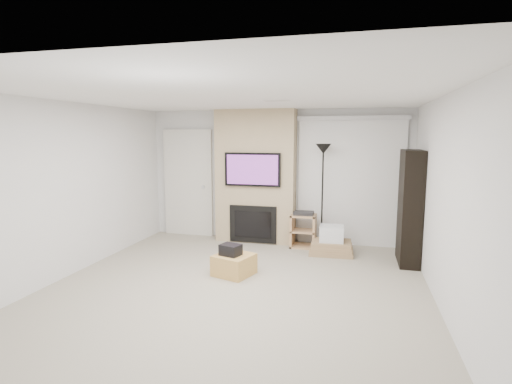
% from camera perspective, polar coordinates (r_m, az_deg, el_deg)
% --- Properties ---
extents(floor, '(5.00, 5.50, 0.00)m').
position_cam_1_polar(floor, '(5.37, -3.25, -14.03)').
color(floor, '#A29B89').
rests_on(floor, ground).
extents(ceiling, '(5.00, 5.50, 0.00)m').
position_cam_1_polar(ceiling, '(5.00, -3.49, 13.56)').
color(ceiling, white).
rests_on(ceiling, wall_back).
extents(wall_back, '(5.00, 0.00, 2.50)m').
position_cam_1_polar(wall_back, '(7.68, 2.85, 2.32)').
color(wall_back, silver).
rests_on(wall_back, ground).
extents(wall_front, '(5.00, 0.00, 2.50)m').
position_cam_1_polar(wall_front, '(2.62, -22.17, -9.68)').
color(wall_front, silver).
rests_on(wall_front, ground).
extents(wall_left, '(0.00, 5.50, 2.50)m').
position_cam_1_polar(wall_left, '(6.26, -25.74, 0.20)').
color(wall_left, silver).
rests_on(wall_left, ground).
extents(wall_right, '(0.00, 5.50, 2.50)m').
position_cam_1_polar(wall_right, '(4.91, 25.70, -1.77)').
color(wall_right, silver).
rests_on(wall_right, ground).
extents(hvac_vent, '(0.35, 0.18, 0.01)m').
position_cam_1_polar(hvac_vent, '(5.67, 3.00, 12.88)').
color(hvac_vent, silver).
rests_on(hvac_vent, ceiling).
extents(ottoman, '(0.63, 0.63, 0.30)m').
position_cam_1_polar(ottoman, '(5.93, -3.16, -10.33)').
color(ottoman, tan).
rests_on(ottoman, floor).
extents(black_bag, '(0.33, 0.30, 0.16)m').
position_cam_1_polar(black_bag, '(5.85, -3.65, -8.24)').
color(black_bag, black).
rests_on(black_bag, ottoman).
extents(fireplace_wall, '(1.50, 0.47, 2.50)m').
position_cam_1_polar(fireplace_wall, '(7.56, -0.07, 2.12)').
color(fireplace_wall, tan).
rests_on(fireplace_wall, floor).
extents(entry_door, '(1.02, 0.11, 2.14)m').
position_cam_1_polar(entry_door, '(8.22, -9.61, 1.22)').
color(entry_door, silver).
rests_on(entry_door, floor).
extents(vertical_blinds, '(1.98, 0.10, 2.37)m').
position_cam_1_polar(vertical_blinds, '(7.48, 13.35, 2.13)').
color(vertical_blinds, silver).
rests_on(vertical_blinds, floor).
extents(floor_lamp, '(0.28, 0.28, 1.88)m').
position_cam_1_polar(floor_lamp, '(7.18, 9.54, 3.64)').
color(floor_lamp, black).
rests_on(floor_lamp, floor).
extents(av_stand, '(0.45, 0.38, 0.66)m').
position_cam_1_polar(av_stand, '(7.33, 6.78, -5.19)').
color(av_stand, tan).
rests_on(av_stand, floor).
extents(box_stack, '(0.75, 0.58, 0.49)m').
position_cam_1_polar(box_stack, '(7.03, 10.72, -7.18)').
color(box_stack, '#9E7E57').
rests_on(box_stack, floor).
extents(bookshelf, '(0.30, 0.80, 1.80)m').
position_cam_1_polar(bookshelf, '(6.73, 21.14, -2.06)').
color(bookshelf, black).
rests_on(bookshelf, floor).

